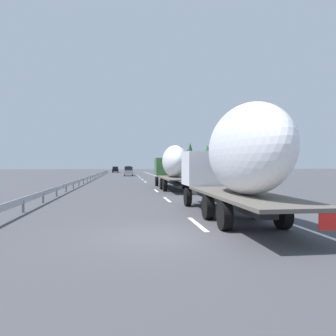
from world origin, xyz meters
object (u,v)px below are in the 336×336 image
(truck_lead, at_px, (173,165))
(car_silver_hatch, at_px, (128,171))
(car_black_suv, at_px, (115,169))
(car_white_van, at_px, (128,170))
(road_sign, at_px, (179,166))
(truck_trailing, at_px, (235,158))

(truck_lead, distance_m, car_silver_hatch, 38.93)
(car_black_suv, bearing_deg, car_white_van, -161.94)
(car_silver_hatch, bearing_deg, road_sign, -164.12)
(road_sign, bearing_deg, truck_lead, 167.98)
(car_black_suv, relative_size, car_white_van, 0.97)
(truck_lead, xyz_separation_m, road_sign, (14.56, -3.10, -0.24))
(truck_lead, xyz_separation_m, car_black_suv, (68.86, 7.26, -1.44))
(truck_trailing, bearing_deg, truck_lead, -0.00)
(truck_trailing, distance_m, road_sign, 33.13)
(truck_trailing, height_order, car_white_van, truck_trailing)
(truck_lead, relative_size, truck_trailing, 1.08)
(car_silver_hatch, distance_m, car_white_van, 18.91)
(car_black_suv, height_order, car_white_van, car_white_van)
(truck_trailing, xyz_separation_m, car_silver_hatch, (57.14, 3.77, -1.67))
(truck_trailing, xyz_separation_m, road_sign, (32.98, -3.10, -0.51))
(truck_lead, bearing_deg, road_sign, -12.02)
(truck_trailing, bearing_deg, car_white_van, 2.71)
(road_sign, bearing_deg, car_white_van, 8.85)
(truck_lead, height_order, car_white_van, truck_lead)
(car_white_van, bearing_deg, truck_trailing, -177.29)
(truck_lead, height_order, car_black_suv, truck_lead)
(truck_lead, relative_size, road_sign, 4.54)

